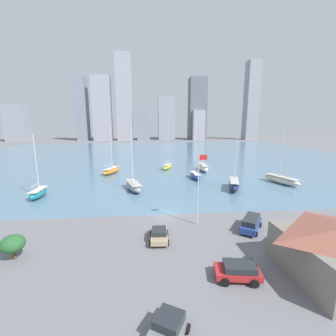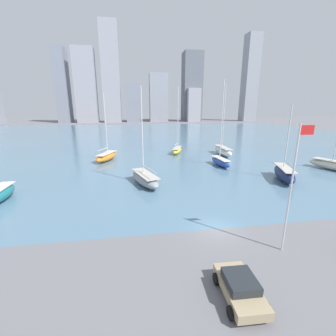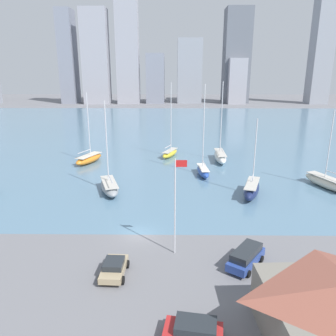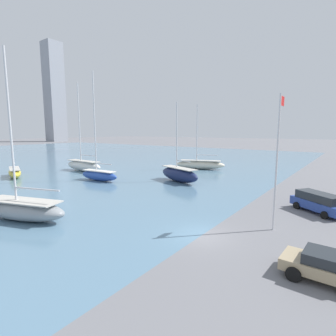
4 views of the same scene
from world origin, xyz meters
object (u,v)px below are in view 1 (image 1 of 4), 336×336
object	(u,v)px
sailboat_gray	(133,186)
sailboat_navy	(234,184)
sailboat_blue	(195,175)
sailboat_cream	(281,180)
sailboat_white	(203,167)
parked_suv_blue	(251,223)
sailboat_yellow	(167,166)
parked_sedan_tan	(159,234)
parked_wagon_red	(238,270)
parked_pickup_gray	(167,331)
sailboat_teal	(38,193)
flag_pole	(199,187)
sailboat_orange	(111,170)

from	to	relation	value
sailboat_gray	sailboat_navy	world-z (taller)	sailboat_gray
sailboat_navy	sailboat_blue	xyz separation A→B (m)	(-6.59, 10.52, -0.16)
sailboat_navy	sailboat_cream	bearing A→B (deg)	35.22
sailboat_gray	sailboat_white	xyz separation A→B (m)	(20.38, 19.17, 0.13)
sailboat_white	parked_suv_blue	distance (m)	39.85
sailboat_navy	sailboat_yellow	xyz separation A→B (m)	(-12.82, 24.39, -0.19)
sailboat_cream	sailboat_blue	world-z (taller)	sailboat_blue
sailboat_white	sailboat_yellow	xyz separation A→B (m)	(-10.84, 3.76, -0.15)
sailboat_gray	parked_sedan_tan	bearing A→B (deg)	-96.81
sailboat_blue	sailboat_white	size ratio (longest dim) A/B	0.99
sailboat_white	parked_wagon_red	distance (m)	50.06
parked_pickup_gray	parked_wagon_red	world-z (taller)	parked_pickup_gray
sailboat_navy	parked_sedan_tan	distance (m)	27.41
sailboat_teal	parked_wagon_red	xyz separation A→B (m)	(30.15, -26.69, -0.09)
sailboat_teal	sailboat_white	world-z (taller)	sailboat_white
sailboat_blue	parked_sedan_tan	world-z (taller)	sailboat_blue
sailboat_blue	sailboat_cream	bearing A→B (deg)	-23.96
flag_pole	parked_pickup_gray	xyz separation A→B (m)	(-5.99, -17.50, -4.86)
sailboat_cream	parked_pickup_gray	xyz separation A→B (m)	(-31.43, -38.06, -0.14)
sailboat_gray	sailboat_yellow	xyz separation A→B (m)	(9.54, 22.93, -0.01)
flag_pole	sailboat_blue	world-z (taller)	sailboat_blue
flag_pole	sailboat_cream	world-z (taller)	sailboat_cream
parked_sedan_tan	parked_pickup_gray	bearing A→B (deg)	-88.38
sailboat_gray	sailboat_orange	bearing A→B (deg)	95.13
flag_pole	sailboat_gray	size ratio (longest dim) A/B	0.72
flag_pole	parked_pickup_gray	world-z (taller)	flag_pole
sailboat_gray	parked_pickup_gray	world-z (taller)	sailboat_gray
parked_suv_blue	parked_wagon_red	distance (m)	11.15
sailboat_orange	parked_wagon_red	world-z (taller)	sailboat_orange
sailboat_orange	sailboat_teal	xyz separation A→B (m)	(-11.00, -20.80, 0.01)
sailboat_white	sailboat_gray	bearing A→B (deg)	-135.89
sailboat_white	sailboat_yellow	world-z (taller)	sailboat_white
sailboat_orange	sailboat_yellow	bearing A→B (deg)	39.99
sailboat_gray	sailboat_white	bearing A→B (deg)	24.90
sailboat_navy	sailboat_blue	bearing A→B (deg)	141.62
sailboat_cream	sailboat_blue	size ratio (longest dim) A/B	0.78
sailboat_gray	sailboat_blue	bearing A→B (deg)	11.53
flag_pole	sailboat_orange	xyz separation A→B (m)	(-17.92, 35.60, -4.70)
flag_pole	sailboat_yellow	world-z (taller)	sailboat_yellow
sailboat_cream	sailboat_white	distance (m)	22.86
sailboat_white	sailboat_cream	bearing A→B (deg)	-46.63
sailboat_navy	parked_pickup_gray	xyz separation A→B (m)	(-17.97, -34.28, -0.34)
parked_suv_blue	sailboat_blue	bearing A→B (deg)	129.11
sailboat_orange	parked_pickup_gray	world-z (taller)	sailboat_orange
sailboat_teal	parked_pickup_gray	size ratio (longest dim) A/B	2.64
parked_pickup_gray	parked_wagon_red	distance (m)	9.15
flag_pole	parked_suv_blue	xyz separation A→B (m)	(6.99, -2.33, -4.66)
sailboat_navy	sailboat_teal	bearing A→B (deg)	-157.70
sailboat_teal	parked_suv_blue	bearing A→B (deg)	-26.06
sailboat_teal	sailboat_white	distance (m)	45.01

